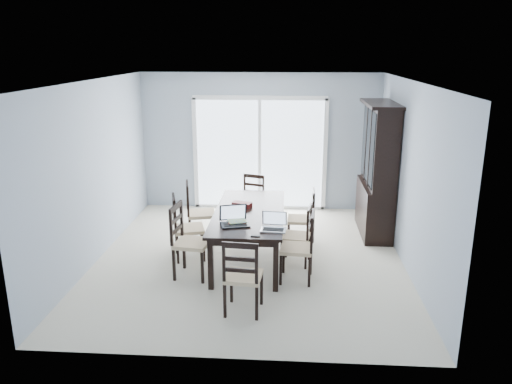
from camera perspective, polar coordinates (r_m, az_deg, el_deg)
floor at (r=7.52m, az=-0.75°, el=-7.62°), size 5.00×5.00×0.00m
ceiling at (r=6.89m, az=-0.83°, el=12.57°), size 5.00×5.00×0.00m
back_wall at (r=9.53m, az=0.43°, el=5.70°), size 4.50×0.02×2.60m
wall_left at (r=7.61m, az=-17.94°, el=2.22°), size 0.02×5.00×2.60m
wall_right at (r=7.27m, az=17.18°, el=1.65°), size 0.02×5.00×2.60m
balcony at (r=10.82m, az=0.74°, el=-0.38°), size 4.50×2.00×0.10m
railing at (r=11.64m, az=1.03°, el=3.86°), size 4.50×0.06×1.10m
dining_table at (r=7.27m, az=-0.77°, el=-2.76°), size 1.00×2.20×0.75m
china_hutch at (r=8.47m, az=13.71°, el=2.31°), size 0.50×1.38×2.20m
sliding_door at (r=9.55m, az=0.42°, el=4.42°), size 2.52×0.05×2.18m
chair_left_near at (r=6.84m, az=-8.13°, el=-4.65°), size 0.51×0.50×1.17m
chair_left_mid at (r=7.41m, az=-8.42°, el=-3.24°), size 0.53×0.52×1.12m
chair_left_far at (r=8.03m, az=-7.00°, el=-1.56°), size 0.52×0.51×1.14m
chair_right_near at (r=6.67m, az=5.50°, el=-5.42°), size 0.47×0.45×1.11m
chair_right_mid at (r=7.18m, az=5.31°, el=-4.21°), size 0.45×0.44×1.02m
chair_right_far at (r=7.84m, az=5.80°, el=-2.26°), size 0.42×0.41×1.07m
chair_end_near at (r=5.80m, az=-1.61°, el=-8.83°), size 0.45×0.46×1.10m
chair_end_far at (r=8.71m, az=-0.49°, el=-0.37°), size 0.50×0.51×1.05m
laptop_dark at (r=6.66m, az=-2.42°, el=-3.33°), size 0.43×0.35×0.26m
laptop_silver at (r=6.48m, az=2.00°, el=-3.94°), size 0.35×0.25×0.23m
book_stack at (r=6.74m, az=-2.23°, el=-3.45°), size 0.29×0.26×0.04m
cell_phone at (r=6.30m, az=-0.03°, el=-5.02°), size 0.13×0.07×0.01m
game_box at (r=7.43m, az=-1.61°, el=-1.46°), size 0.31×0.23×0.07m
hot_tub at (r=10.72m, az=-4.20°, el=2.35°), size 2.03×1.86×0.96m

